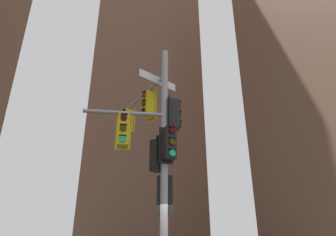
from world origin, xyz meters
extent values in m
cube|color=brown|center=(2.49, 26.31, 26.68)|extent=(12.54, 12.54, 53.36)
cylinder|color=#9EA0A3|center=(0.00, 0.00, 3.88)|extent=(0.22, 0.22, 7.76)
cylinder|color=#9EA0A3|center=(-0.53, 1.56, 6.75)|extent=(1.17, 3.16, 0.12)
cylinder|color=#9EA0A3|center=(-1.28, 0.12, 5.30)|extent=(2.57, 0.36, 0.12)
cube|color=yellow|center=(-0.19, 1.15, 6.15)|extent=(0.18, 0.46, 1.14)
cube|color=yellow|center=(-0.37, 1.09, 6.15)|extent=(0.43, 0.43, 1.00)
cylinder|color=red|center=(-0.56, 1.03, 6.50)|extent=(0.12, 0.21, 0.20)
cube|color=black|center=(-0.56, 1.03, 6.62)|extent=(0.14, 0.23, 0.02)
cylinder|color=#3C2C06|center=(-0.56, 1.03, 6.15)|extent=(0.12, 0.21, 0.20)
cube|color=black|center=(-0.56, 1.03, 6.27)|extent=(0.14, 0.23, 0.02)
cylinder|color=#06311C|center=(-0.56, 1.03, 5.80)|extent=(0.12, 0.21, 0.20)
cube|color=black|center=(-0.56, 1.03, 5.92)|extent=(0.14, 0.23, 0.02)
cube|color=gold|center=(-0.77, 2.87, 6.15)|extent=(0.18, 0.46, 1.14)
cube|color=gold|center=(-0.95, 2.81, 6.15)|extent=(0.43, 0.43, 1.00)
cylinder|color=#360605|center=(-1.14, 2.75, 6.50)|extent=(0.12, 0.21, 0.20)
cube|color=black|center=(-1.14, 2.75, 6.62)|extent=(0.14, 0.23, 0.02)
cylinder|color=#3C2C06|center=(-1.14, 2.75, 6.15)|extent=(0.12, 0.21, 0.20)
cube|color=black|center=(-1.14, 2.75, 6.27)|extent=(0.14, 0.23, 0.02)
cylinder|color=#19C672|center=(-1.14, 2.75, 5.80)|extent=(0.12, 0.21, 0.20)
cube|color=black|center=(-1.14, 2.75, 5.92)|extent=(0.14, 0.23, 0.02)
cube|color=yellow|center=(-1.26, 0.31, 4.70)|extent=(0.48, 0.07, 1.14)
cube|color=yellow|center=(-1.28, 0.12, 4.70)|extent=(0.37, 0.37, 1.00)
cylinder|color=#360605|center=(-1.30, -0.08, 5.05)|extent=(0.20, 0.08, 0.20)
cube|color=black|center=(-1.30, -0.09, 5.17)|extent=(0.23, 0.09, 0.02)
cylinder|color=#3C2C06|center=(-1.30, -0.08, 4.70)|extent=(0.20, 0.08, 0.20)
cube|color=black|center=(-1.30, -0.09, 4.82)|extent=(0.23, 0.09, 0.02)
cylinder|color=#19C672|center=(-1.30, -0.08, 4.35)|extent=(0.20, 0.08, 0.20)
cube|color=black|center=(-1.30, -0.09, 4.47)|extent=(0.23, 0.09, 0.02)
cube|color=black|center=(0.12, 0.00, 5.35)|extent=(0.04, 0.48, 1.14)
cube|color=black|center=(0.31, 0.00, 5.35)|extent=(0.34, 0.34, 1.00)
cylinder|color=red|center=(0.51, 0.01, 5.70)|extent=(0.06, 0.20, 0.20)
cube|color=black|center=(0.52, 0.01, 5.82)|extent=(0.07, 0.22, 0.02)
cylinder|color=#3C2C06|center=(0.51, 0.01, 5.35)|extent=(0.06, 0.20, 0.20)
cube|color=black|center=(0.52, 0.01, 5.47)|extent=(0.07, 0.22, 0.02)
cylinder|color=#06311C|center=(0.51, 0.01, 5.00)|extent=(0.06, 0.20, 0.20)
cube|color=black|center=(0.52, 0.01, 5.12)|extent=(0.07, 0.22, 0.02)
cube|color=black|center=(0.04, 0.11, 2.79)|extent=(0.46, 0.20, 1.14)
cube|color=black|center=(0.11, 0.29, 2.79)|extent=(0.44, 0.44, 1.00)
cylinder|color=#360605|center=(0.18, 0.48, 3.14)|extent=(0.21, 0.13, 0.20)
cube|color=black|center=(0.18, 0.48, 3.26)|extent=(0.23, 0.15, 0.02)
cylinder|color=yellow|center=(0.18, 0.48, 2.79)|extent=(0.21, 0.13, 0.20)
cube|color=black|center=(0.18, 0.48, 2.91)|extent=(0.23, 0.15, 0.02)
cylinder|color=#06311C|center=(0.18, 0.48, 2.44)|extent=(0.21, 0.13, 0.20)
cube|color=black|center=(0.18, 0.48, 2.56)|extent=(0.23, 0.15, 0.02)
cube|color=black|center=(-0.07, 0.10, 4.00)|extent=(0.41, 0.30, 1.14)
cube|color=black|center=(-0.18, 0.26, 4.00)|extent=(0.47, 0.47, 1.00)
cylinder|color=red|center=(-0.29, 0.42, 4.35)|extent=(0.20, 0.16, 0.20)
cube|color=black|center=(-0.29, 0.42, 4.47)|extent=(0.22, 0.18, 0.02)
cylinder|color=#3C2C06|center=(-0.29, 0.42, 4.00)|extent=(0.20, 0.16, 0.20)
cube|color=black|center=(-0.29, 0.42, 4.12)|extent=(0.22, 0.18, 0.02)
cylinder|color=#06311C|center=(-0.29, 0.42, 3.65)|extent=(0.20, 0.16, 0.20)
cube|color=black|center=(-0.29, 0.42, 3.77)|extent=(0.22, 0.18, 0.02)
cube|color=black|center=(0.03, -0.12, 4.23)|extent=(0.47, 0.15, 1.14)
cube|color=black|center=(0.08, -0.30, 4.23)|extent=(0.42, 0.42, 1.00)
cylinder|color=#360605|center=(0.13, -0.49, 4.58)|extent=(0.21, 0.11, 0.20)
cube|color=black|center=(0.13, -0.50, 4.70)|extent=(0.23, 0.13, 0.02)
cylinder|color=#3C2C06|center=(0.13, -0.49, 4.23)|extent=(0.21, 0.11, 0.20)
cube|color=black|center=(0.13, -0.50, 4.35)|extent=(0.23, 0.13, 0.02)
cylinder|color=#19C672|center=(0.13, -0.49, 3.88)|extent=(0.21, 0.11, 0.20)
cube|color=black|center=(0.13, -0.50, 4.00)|extent=(0.23, 0.13, 0.02)
cube|color=white|center=(-0.17, 0.31, 6.75)|extent=(1.43, 0.80, 0.28)
cube|color=#19479E|center=(-0.17, 0.31, 6.75)|extent=(1.40, 0.78, 0.24)
cube|color=red|center=(0.22, 0.04, 4.54)|extent=(0.14, 0.63, 0.80)
cube|color=white|center=(0.22, 0.04, 4.54)|extent=(0.13, 0.59, 0.76)
camera|label=1|loc=(-1.83, -8.63, 1.33)|focal=32.12mm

